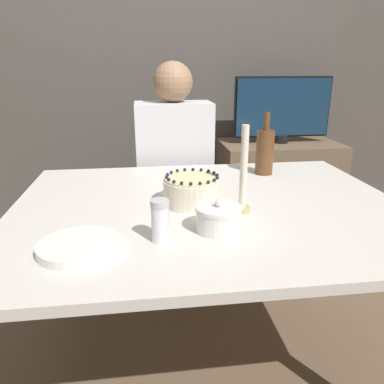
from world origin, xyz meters
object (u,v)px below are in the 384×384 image
(sugar_bowl, at_px, (219,218))
(candle, at_px, (243,178))
(cake, at_px, (192,191))
(bottle, at_px, (265,151))
(sugar_shaker, at_px, (160,221))
(tv_monitor, at_px, (283,109))
(person_man_blue_shirt, at_px, (175,191))

(sugar_bowl, relative_size, candle, 0.47)
(cake, bearing_deg, bottle, 42.66)
(sugar_shaker, xyz_separation_m, candle, (0.28, 0.19, 0.06))
(sugar_shaker, distance_m, tv_monitor, 1.65)
(cake, bearing_deg, sugar_bowl, -78.09)
(bottle, distance_m, person_man_blue_shirt, 0.62)
(sugar_shaker, height_order, candle, candle)
(person_man_blue_shirt, height_order, tv_monitor, person_man_blue_shirt)
(cake, relative_size, candle, 0.69)
(candle, bearing_deg, cake, 149.26)
(person_man_blue_shirt, bearing_deg, sugar_shaker, 83.00)
(sugar_bowl, bearing_deg, sugar_shaker, -164.74)
(cake, distance_m, sugar_shaker, 0.31)
(person_man_blue_shirt, distance_m, tv_monitor, 0.92)
(sugar_bowl, xyz_separation_m, tv_monitor, (0.69, 1.35, 0.16))
(tv_monitor, bearing_deg, person_man_blue_shirt, -152.39)
(sugar_bowl, xyz_separation_m, bottle, (0.32, 0.58, 0.07))
(candle, bearing_deg, sugar_bowl, -128.12)
(candle, distance_m, person_man_blue_shirt, 0.90)
(sugar_shaker, bearing_deg, tv_monitor, 58.34)
(sugar_bowl, relative_size, sugar_shaker, 1.13)
(sugar_shaker, height_order, bottle, bottle)
(sugar_bowl, relative_size, tv_monitor, 0.22)
(sugar_shaker, xyz_separation_m, bottle, (0.50, 0.62, 0.04))
(cake, height_order, bottle, bottle)
(cake, relative_size, sugar_bowl, 1.45)
(tv_monitor, bearing_deg, bottle, -115.13)
(sugar_bowl, relative_size, person_man_blue_shirt, 0.11)
(sugar_bowl, bearing_deg, tv_monitor, 63.03)
(sugar_bowl, bearing_deg, person_man_blue_shirt, 92.99)
(candle, height_order, person_man_blue_shirt, person_man_blue_shirt)
(sugar_bowl, distance_m, candle, 0.19)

